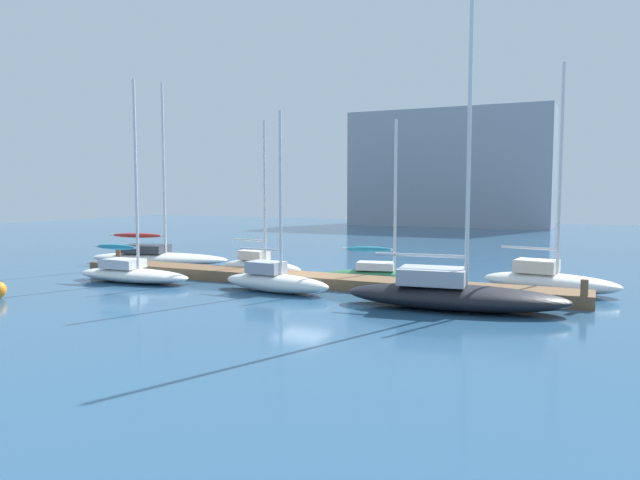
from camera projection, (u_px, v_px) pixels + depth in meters
name	position (u px, v px, depth m)	size (l,w,h in m)	color
ground_plane	(302.00, 285.00, 28.50)	(120.00, 120.00, 0.00)	#2D567A
dock_pier	(302.00, 279.00, 28.48)	(25.60, 1.92, 0.52)	brown
dock_piling_near_end	(118.00, 258.00, 34.41)	(0.28, 0.28, 1.16)	brown
dock_piling_far_end	(584.00, 295.00, 22.48)	(0.28, 0.28, 1.16)	brown
sailboat_0	(157.00, 256.00, 36.17)	(9.20, 4.44, 10.91)	white
sailboat_1	(132.00, 271.00, 29.26)	(6.43, 2.26, 9.83)	white
sailboat_2	(261.00, 264.00, 31.84)	(5.19, 2.03, 8.18)	white
sailboat_3	(275.00, 280.00, 26.41)	(5.47, 2.00, 7.98)	white
sailboat_4	(386.00, 272.00, 29.67)	(6.46, 2.97, 7.99)	#2D7047
sailboat_5	(452.00, 293.00, 22.60)	(8.62, 3.46, 12.41)	black
sailboat_6	(548.00, 279.00, 26.40)	(6.15, 2.85, 10.02)	white
harbor_building_distant	(450.00, 169.00, 74.04)	(24.46, 8.17, 14.26)	#9399A3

